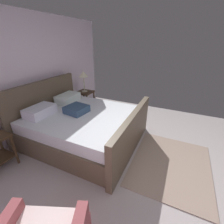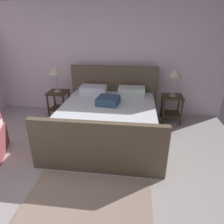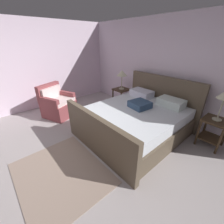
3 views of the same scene
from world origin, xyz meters
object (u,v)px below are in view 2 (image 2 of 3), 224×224
(bed, at_px, (108,119))
(nightstand_right, at_px, (172,104))
(nightstand_left, at_px, (59,99))
(table_lamp_right, at_px, (176,74))
(table_lamp_left, at_px, (55,71))

(bed, height_order, nightstand_right, bed)
(bed, bearing_deg, nightstand_left, 148.68)
(nightstand_right, bearing_deg, nightstand_left, -179.55)
(bed, xyz_separation_m, nightstand_right, (1.31, 0.82, 0.05))
(nightstand_left, bearing_deg, nightstand_right, 0.45)
(table_lamp_right, bearing_deg, table_lamp_left, -179.55)
(nightstand_right, distance_m, nightstand_left, 2.61)
(nightstand_left, relative_size, table_lamp_left, 1.05)
(bed, height_order, nightstand_left, bed)
(nightstand_right, bearing_deg, table_lamp_left, -179.55)
(table_lamp_right, height_order, table_lamp_left, table_lamp_right)
(nightstand_right, height_order, table_lamp_right, table_lamp_right)
(nightstand_right, distance_m, table_lamp_left, 2.70)
(nightstand_right, height_order, table_lamp_left, table_lamp_left)
(bed, xyz_separation_m, nightstand_left, (-1.31, 0.80, 0.05))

